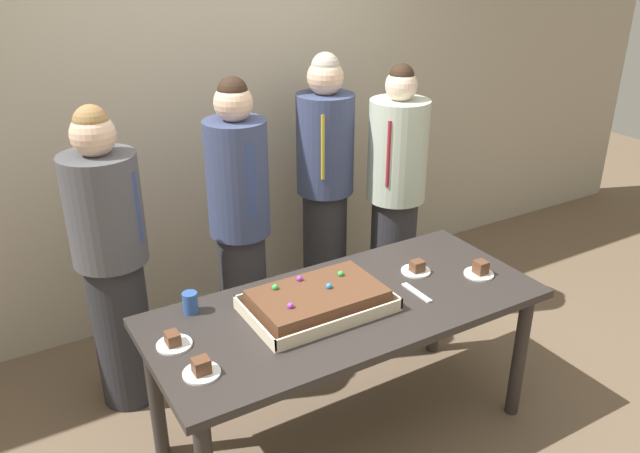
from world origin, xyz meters
TOP-DOWN VIEW (x-y plane):
  - ground_plane at (0.00, 0.00)m, footprint 12.00×12.00m
  - interior_back_panel at (0.00, 1.60)m, footprint 8.00×0.12m
  - party_table at (0.00, 0.00)m, footprint 1.86×0.82m
  - sheet_cake at (-0.14, 0.03)m, footprint 0.65×0.42m
  - plated_slice_near_left at (0.73, -0.11)m, footprint 0.15×0.15m
  - plated_slice_near_right at (-0.77, -0.15)m, footprint 0.15×0.15m
  - plated_slice_far_left at (-0.80, 0.09)m, footprint 0.15×0.15m
  - plated_slice_far_right at (0.47, 0.08)m, footprint 0.15×0.15m
  - drink_cup_nearest at (-0.65, 0.30)m, footprint 0.07×0.07m
  - cake_server_utensil at (0.34, -0.09)m, footprint 0.03×0.20m
  - person_serving_front at (-0.16, 0.84)m, footprint 0.33×0.33m
  - person_green_shirt_behind at (0.53, 1.08)m, footprint 0.36×0.36m
  - person_striped_tie_right at (-0.86, 0.84)m, footprint 0.37×0.37m
  - person_far_right_suit at (0.90, 0.83)m, footprint 0.36×0.36m

SIDE VIEW (x-z plane):
  - ground_plane at x=0.00m, z-range 0.00..0.00m
  - party_table at x=0.00m, z-range 0.29..1.05m
  - cake_server_utensil at x=0.34m, z-range 0.76..0.77m
  - plated_slice_far_left at x=-0.80m, z-range 0.75..0.81m
  - plated_slice_far_right at x=0.47m, z-range 0.75..0.82m
  - plated_slice_near_right at x=-0.77m, z-range 0.75..0.82m
  - plated_slice_near_left at x=0.73m, z-range 0.75..0.83m
  - sheet_cake at x=-0.14m, z-range 0.75..0.87m
  - drink_cup_nearest at x=-0.65m, z-range 0.76..0.86m
  - person_striped_tie_right at x=-0.86m, z-range 0.02..1.66m
  - person_far_right_suit at x=0.90m, z-range 0.02..1.68m
  - person_serving_front at x=-0.16m, z-range 0.03..1.72m
  - person_green_shirt_behind at x=0.53m, z-range 0.03..1.75m
  - interior_back_panel at x=0.00m, z-range 0.00..3.00m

